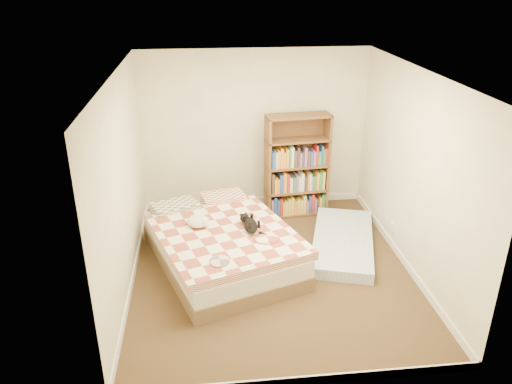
{
  "coord_description": "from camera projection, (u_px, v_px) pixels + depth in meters",
  "views": [
    {
      "loc": [
        -0.8,
        -5.43,
        3.52
      ],
      "look_at": [
        -0.16,
        0.3,
        0.96
      ],
      "focal_mm": 35.0,
      "sensor_mm": 36.0,
      "label": 1
    }
  ],
  "objects": [
    {
      "name": "bed",
      "position": [
        222.0,
        244.0,
        6.5
      ],
      "size": [
        2.16,
        2.56,
        0.58
      ],
      "rotation": [
        0.0,
        0.0,
        0.34
      ],
      "color": "brown",
      "rests_on": "room"
    },
    {
      "name": "floor_mattress",
      "position": [
        343.0,
        242.0,
        6.92
      ],
      "size": [
        1.27,
        1.93,
        0.16
      ],
      "primitive_type": "cube",
      "rotation": [
        0.0,
        0.0,
        -0.29
      ],
      "color": "#7BA2CE",
      "rests_on": "room"
    },
    {
      "name": "room",
      "position": [
        272.0,
        183.0,
        5.96
      ],
      "size": [
        3.51,
        4.01,
        2.51
      ],
      "color": "#442F1D",
      "rests_on": "ground"
    },
    {
      "name": "black_cat",
      "position": [
        251.0,
        224.0,
        6.31
      ],
      "size": [
        0.28,
        0.64,
        0.14
      ],
      "rotation": [
        0.0,
        0.0,
        0.3
      ],
      "color": "black",
      "rests_on": "bed"
    },
    {
      "name": "white_dog",
      "position": [
        199.0,
        221.0,
        6.37
      ],
      "size": [
        0.3,
        0.3,
        0.14
      ],
      "rotation": [
        0.0,
        0.0,
        0.04
      ],
      "color": "white",
      "rests_on": "bed"
    },
    {
      "name": "bookshelf",
      "position": [
        296.0,
        179.0,
        7.71
      ],
      "size": [
        0.99,
        0.42,
        1.6
      ],
      "rotation": [
        0.0,
        0.0,
        0.1
      ],
      "color": "brown",
      "rests_on": "room"
    }
  ]
}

